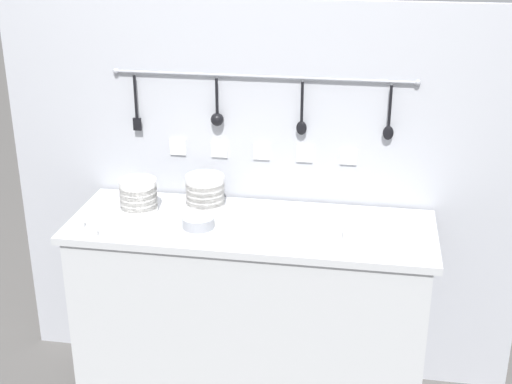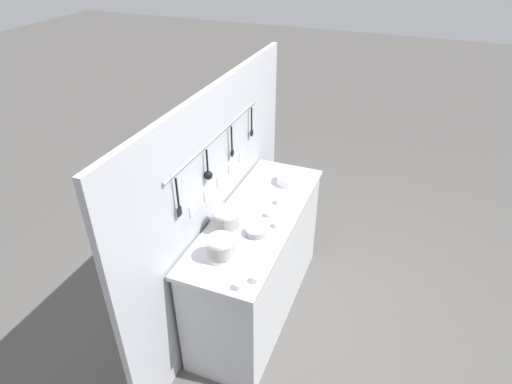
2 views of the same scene
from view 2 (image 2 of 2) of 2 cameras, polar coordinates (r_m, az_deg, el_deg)
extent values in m
plane|color=#514F4C|center=(3.48, 0.19, -14.83)|extent=(20.00, 20.00, 0.00)
cube|color=#B7BABC|center=(2.91, 0.22, -3.29)|extent=(1.49, 0.53, 0.03)
cube|color=#B7BABC|center=(3.19, 0.20, -9.68)|extent=(1.43, 0.51, 0.84)
cube|color=#A8AAB2|center=(3.01, -5.12, -1.95)|extent=(2.29, 0.04, 1.73)
cylinder|color=#93969E|center=(2.72, -5.07, 7.60)|extent=(1.26, 0.01, 0.01)
sphere|color=#93969E|center=(2.24, -12.10, 1.09)|extent=(0.02, 0.02, 0.02)
sphere|color=#93969E|center=(3.25, -0.13, 12.01)|extent=(0.02, 0.02, 0.02)
cylinder|color=black|center=(2.35, -10.45, -0.18)|extent=(0.01, 0.01, 0.19)
cube|color=black|center=(2.41, -10.17, -2.59)|extent=(0.04, 0.01, 0.06)
cylinder|color=#93969E|center=(2.30, -10.95, 2.00)|extent=(0.00, 0.01, 0.02)
cylinder|color=black|center=(2.60, -6.53, 4.09)|extent=(0.01, 0.01, 0.16)
sphere|color=black|center=(2.65, -6.40, 2.22)|extent=(0.06, 0.06, 0.06)
cylinder|color=#93969E|center=(2.57, -6.88, 5.79)|extent=(0.01, 0.01, 0.02)
cylinder|color=black|center=(2.89, -3.26, 7.16)|extent=(0.01, 0.01, 0.17)
ellipsoid|color=black|center=(2.94, -3.20, 5.22)|extent=(0.04, 0.02, 0.06)
cylinder|color=#93969E|center=(2.86, -3.54, 8.85)|extent=(0.01, 0.01, 0.02)
cylinder|color=black|center=(3.19, -0.59, 9.72)|extent=(0.01, 0.01, 0.17)
ellipsoid|color=black|center=(3.24, -0.58, 7.89)|extent=(0.04, 0.02, 0.06)
cylinder|color=#93969E|center=(3.16, -0.81, 11.30)|extent=(0.00, 0.01, 0.02)
cube|color=white|center=(2.60, -8.45, -2.28)|extent=(0.07, 0.01, 0.07)
cube|color=white|center=(2.74, -6.59, -0.21)|extent=(0.07, 0.01, 0.07)
cube|color=white|center=(2.88, -4.90, 1.67)|extent=(0.07, 0.01, 0.07)
cube|color=white|center=(3.02, -3.37, 3.36)|extent=(0.07, 0.01, 0.07)
cube|color=white|center=(3.17, -1.98, 4.90)|extent=(0.07, 0.01, 0.07)
cylinder|color=white|center=(2.77, -3.99, -4.56)|extent=(0.17, 0.17, 0.05)
cylinder|color=white|center=(2.75, -4.01, -4.14)|extent=(0.17, 0.17, 0.05)
cylinder|color=white|center=(2.74, -4.03, -3.72)|extent=(0.17, 0.17, 0.05)
cylinder|color=white|center=(2.72, -4.05, -3.30)|extent=(0.17, 0.17, 0.05)
cylinder|color=white|center=(2.71, -4.07, -2.87)|extent=(0.17, 0.17, 0.05)
cylinder|color=white|center=(2.55, -4.69, -8.36)|extent=(0.16, 0.16, 0.05)
cylinder|color=white|center=(2.54, -4.71, -7.93)|extent=(0.16, 0.16, 0.05)
cylinder|color=white|center=(2.52, -4.74, -7.51)|extent=(0.16, 0.16, 0.05)
cylinder|color=white|center=(2.50, -4.76, -7.07)|extent=(0.16, 0.16, 0.05)
cylinder|color=white|center=(2.49, -4.79, -6.63)|extent=(0.16, 0.16, 0.05)
cylinder|color=white|center=(3.26, 4.56, 1.29)|extent=(0.20, 0.20, 0.01)
cylinder|color=white|center=(3.25, 4.57, 1.42)|extent=(0.20, 0.20, 0.01)
cylinder|color=white|center=(3.25, 4.57, 1.54)|extent=(0.20, 0.20, 0.01)
cylinder|color=white|center=(3.24, 4.58, 1.66)|extent=(0.20, 0.20, 0.01)
cylinder|color=white|center=(3.24, 4.59, 1.78)|extent=(0.20, 0.20, 0.01)
cylinder|color=white|center=(3.24, 4.59, 1.91)|extent=(0.20, 0.20, 0.01)
cylinder|color=white|center=(3.23, 4.60, 2.03)|extent=(0.20, 0.20, 0.01)
cylinder|color=white|center=(3.23, 4.60, 2.16)|extent=(0.20, 0.20, 0.01)
cylinder|color=#93969E|center=(2.72, -0.04, -5.29)|extent=(0.13, 0.13, 0.04)
cylinder|color=white|center=(3.01, 3.05, -1.22)|extent=(0.05, 0.05, 0.04)
cylinder|color=white|center=(2.78, 2.85, -4.35)|extent=(0.05, 0.05, 0.04)
cylinder|color=white|center=(2.36, -2.33, -12.41)|extent=(0.05, 0.05, 0.04)
cylinder|color=white|center=(2.40, -0.01, -11.53)|extent=(0.05, 0.05, 0.04)
cylinder|color=white|center=(2.88, 1.77, -2.91)|extent=(0.05, 0.05, 0.04)
camera|label=1|loc=(3.22, 55.16, 10.52)|focal=50.00mm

